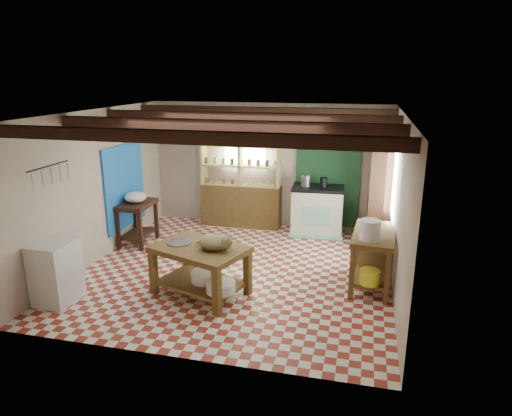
% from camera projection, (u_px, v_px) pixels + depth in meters
% --- Properties ---
extents(floor, '(5.00, 5.00, 0.02)m').
position_uv_depth(floor, '(237.00, 271.00, 7.64)').
color(floor, maroon).
rests_on(floor, ground).
extents(ceiling, '(5.00, 5.00, 0.02)m').
position_uv_depth(ceiling, '(235.00, 113.00, 6.90)').
color(ceiling, '#46464B').
rests_on(ceiling, wall_back).
extents(wall_back, '(5.00, 0.04, 2.60)m').
position_uv_depth(wall_back, '(268.00, 166.00, 9.60)').
color(wall_back, '#C1AD9B').
rests_on(wall_back, floor).
extents(wall_front, '(5.00, 0.04, 2.60)m').
position_uv_depth(wall_front, '(172.00, 254.00, 4.94)').
color(wall_front, '#C1AD9B').
rests_on(wall_front, floor).
extents(wall_left, '(0.04, 5.00, 2.60)m').
position_uv_depth(wall_left, '(96.00, 187.00, 7.83)').
color(wall_left, '#C1AD9B').
rests_on(wall_left, floor).
extents(wall_right, '(0.04, 5.00, 2.60)m').
position_uv_depth(wall_right, '(399.00, 206.00, 6.71)').
color(wall_right, '#C1AD9B').
rests_on(wall_right, floor).
extents(ceiling_beams, '(5.00, 3.80, 0.15)m').
position_uv_depth(ceiling_beams, '(235.00, 121.00, 6.93)').
color(ceiling_beams, '#371D13').
rests_on(ceiling_beams, ceiling).
extents(blue_wall_patch, '(0.04, 1.40, 1.60)m').
position_uv_depth(blue_wall_patch, '(125.00, 186.00, 8.72)').
color(blue_wall_patch, blue).
rests_on(blue_wall_patch, wall_left).
extents(green_wall_patch, '(1.30, 0.04, 2.30)m').
position_uv_depth(green_wall_patch, '(328.00, 171.00, 9.31)').
color(green_wall_patch, '#1B4324').
rests_on(green_wall_patch, wall_back).
extents(window_back, '(0.90, 0.02, 0.80)m').
position_uv_depth(window_back, '(245.00, 146.00, 9.58)').
color(window_back, silver).
rests_on(window_back, wall_back).
extents(window_right, '(0.02, 1.30, 1.20)m').
position_uv_depth(window_right, '(395.00, 184.00, 7.62)').
color(window_right, silver).
rests_on(window_right, wall_right).
extents(utensil_rail, '(0.06, 0.90, 0.28)m').
position_uv_depth(utensil_rail, '(49.00, 174.00, 6.56)').
color(utensil_rail, black).
rests_on(utensil_rail, wall_left).
extents(pot_rack, '(0.86, 0.12, 0.36)m').
position_uv_depth(pot_rack, '(328.00, 128.00, 8.65)').
color(pot_rack, black).
rests_on(pot_rack, ceiling).
extents(shelving_unit, '(1.70, 0.34, 2.20)m').
position_uv_depth(shelving_unit, '(241.00, 176.00, 9.60)').
color(shelving_unit, tan).
rests_on(shelving_unit, floor).
extents(tall_rack, '(0.40, 0.86, 2.00)m').
position_uv_depth(tall_rack, '(380.00, 194.00, 8.52)').
color(tall_rack, '#371D13').
rests_on(tall_rack, floor).
extents(work_table, '(1.54, 1.28, 0.75)m').
position_uv_depth(work_table, '(200.00, 270.00, 6.74)').
color(work_table, brown).
rests_on(work_table, floor).
extents(stove, '(1.05, 0.74, 1.00)m').
position_uv_depth(stove, '(317.00, 210.00, 9.26)').
color(stove, beige).
rests_on(stove, floor).
extents(prep_table, '(0.58, 0.83, 0.83)m').
position_uv_depth(prep_table, '(138.00, 223.00, 8.75)').
color(prep_table, '#371D13').
rests_on(prep_table, floor).
extents(white_cabinet, '(0.52, 0.61, 0.90)m').
position_uv_depth(white_cabinet, '(56.00, 272.00, 6.51)').
color(white_cabinet, silver).
rests_on(white_cabinet, floor).
extents(right_counter, '(0.69, 1.26, 0.87)m').
position_uv_depth(right_counter, '(372.00, 259.00, 7.00)').
color(right_counter, brown).
rests_on(right_counter, floor).
extents(cat, '(0.52, 0.43, 0.21)m').
position_uv_depth(cat, '(215.00, 242.00, 6.51)').
color(cat, '#918254').
rests_on(cat, work_table).
extents(steel_tray, '(0.47, 0.47, 0.02)m').
position_uv_depth(steel_tray, '(179.00, 242.00, 6.78)').
color(steel_tray, '#95949B').
rests_on(steel_tray, work_table).
extents(basin_large, '(0.55, 0.55, 0.15)m').
position_uv_depth(basin_large, '(205.00, 276.00, 6.79)').
color(basin_large, silver).
rests_on(basin_large, work_table).
extents(basin_small, '(0.54, 0.54, 0.15)m').
position_uv_depth(basin_small, '(221.00, 287.00, 6.46)').
color(basin_small, silver).
rests_on(basin_small, work_table).
extents(kettle_left, '(0.20, 0.20, 0.22)m').
position_uv_depth(kettle_left, '(306.00, 181.00, 9.13)').
color(kettle_left, '#95949B').
rests_on(kettle_left, stove).
extents(kettle_right, '(0.16, 0.16, 0.19)m').
position_uv_depth(kettle_right, '(324.00, 182.00, 9.07)').
color(kettle_right, black).
rests_on(kettle_right, stove).
extents(enamel_bowl, '(0.42, 0.42, 0.21)m').
position_uv_depth(enamel_bowl, '(136.00, 197.00, 8.61)').
color(enamel_bowl, silver).
rests_on(enamel_bowl, prep_table).
extents(white_bucket, '(0.32, 0.32, 0.30)m').
position_uv_depth(white_bucket, '(370.00, 230.00, 6.53)').
color(white_bucket, silver).
rests_on(white_bucket, right_counter).
extents(wicker_basket, '(0.45, 0.37, 0.30)m').
position_uv_depth(wicker_basket, '(373.00, 255.00, 7.29)').
color(wicker_basket, olive).
rests_on(wicker_basket, right_counter).
extents(yellow_tub, '(0.31, 0.31, 0.21)m').
position_uv_depth(yellow_tub, '(370.00, 277.00, 6.62)').
color(yellow_tub, yellow).
rests_on(yellow_tub, right_counter).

